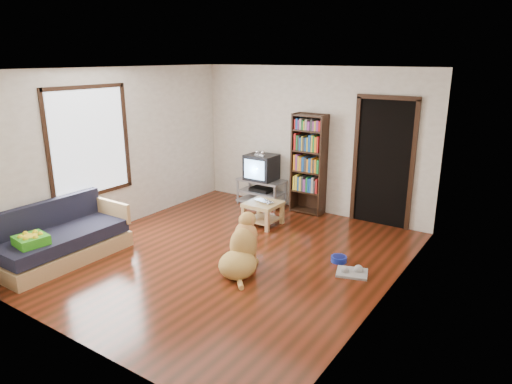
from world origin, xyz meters
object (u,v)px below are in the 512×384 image
Objects in this scene: coffee_table at (263,209)px; sofa at (62,241)px; tv_stand at (261,191)px; crt_tv at (262,167)px; green_cushion at (31,240)px; laptop at (262,202)px; dog_bowl at (339,259)px; grey_rag at (352,273)px; dog at (242,251)px; bookshelf at (309,159)px.

sofa is at bearing -120.77° from coffee_table.
crt_tv is (0.00, 0.02, 0.47)m from tv_stand.
green_cushion reaches higher than laptop.
laptop reaches higher than dog_bowl.
laptop reaches higher than grey_rag.
dog_bowl is 2.88m from crt_tv.
dog_bowl is at bearing 45.76° from dog.
sofa is at bearing -106.68° from laptop.
sofa reaches higher than green_cushion.
dog is (1.35, -2.56, -0.45)m from crt_tv.
bookshelf is (-1.36, 1.65, 0.96)m from dog_bowl.
coffee_table is (0.64, -0.92, 0.01)m from tv_stand.
tv_stand is (-2.31, 1.55, 0.23)m from dog_bowl.
dog_bowl is 3.89m from sofa.
green_cushion is at bearing -114.90° from coffee_table.
green_cushion is at bearing -144.12° from dog.
crt_tv is (-2.31, 1.57, 0.70)m from dog_bowl.
laptop is 0.20× the size of sofa.
dog_bowl is at bearing -5.27° from laptop.
coffee_table is (-1.97, 0.88, 0.27)m from grey_rag.
grey_rag is 0.45× the size of dog.
dog reaches higher than coffee_table.
green_cushion reaches higher than grey_rag.
coffee_table is at bearing -107.08° from bookshelf.
laptop is at bearing 114.19° from dog.
green_cushion is 4.22m from tv_stand.
crt_tv reaches higher than dog_bowl.
coffee_table is at bearing 73.12° from green_cushion.
laptop is at bearing 160.36° from dog_bowl.
crt_tv reaches higher than dog.
bookshelf reaches higher than sofa.
bookshelf is 1.29m from coffee_table.
dog_bowl is 0.38× the size of crt_tv.
crt_tv is 0.32× the size of bookshelf.
grey_rag is at bearing 27.04° from sofa.
green_cushion reaches higher than dog_bowl.
grey_rag is 2.18m from coffee_table.
laptop is at bearing 72.91° from green_cushion.
dog_bowl is at bearing -34.27° from crt_tv.
bookshelf is at bearing 129.57° from dog_bowl.
green_cushion reaches higher than tv_stand.
dog_bowl is 0.24× the size of tv_stand.
tv_stand reaches higher than laptop.
dog_bowl is 0.12× the size of bookshelf.
grey_rag is 0.73× the size of coffee_table.
green_cushion is 4.10m from dog_bowl.
green_cushion is 0.20× the size of bookshelf.
tv_stand reaches higher than dog_bowl.
laptop is (1.49, 3.17, -0.07)m from green_cushion.
dog is at bearing -62.22° from crt_tv.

